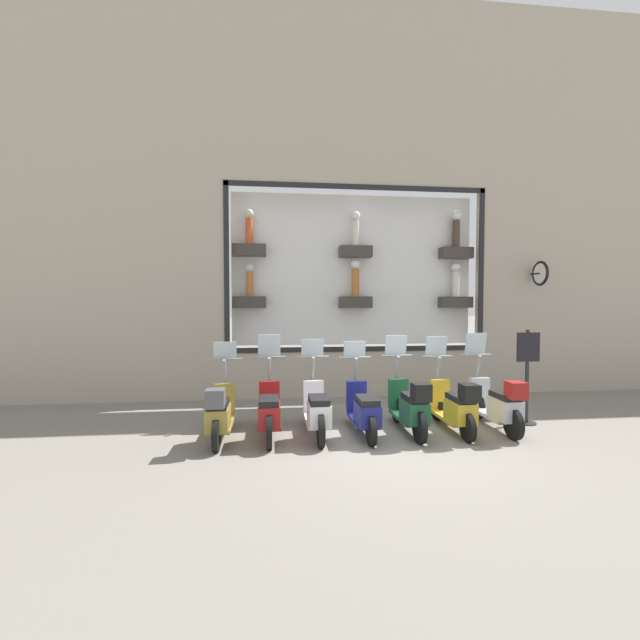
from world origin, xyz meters
TOP-DOWN VIEW (x-y plane):
  - ground_plane at (0.00, 0.00)m, footprint 120.00×120.00m
  - building_facade at (3.60, -0.00)m, footprint 1.23×36.00m
  - scooter_silver_0 at (0.38, -1.93)m, footprint 1.80×0.61m
  - scooter_yellow_1 at (0.37, -1.12)m, footprint 1.80×0.60m
  - scooter_green_2 at (0.38, -0.31)m, footprint 1.81×0.60m
  - scooter_navy_3 at (0.44, 0.50)m, footprint 1.80×0.60m
  - scooter_white_4 at (0.44, 1.31)m, footprint 1.81×0.60m
  - scooter_red_5 at (0.44, 2.13)m, footprint 1.81×0.61m
  - scooter_olive_6 at (0.38, 2.94)m, footprint 1.80×0.61m
  - shop_sign_post at (0.77, -2.71)m, footprint 0.36×0.45m

SIDE VIEW (x-z plane):
  - ground_plane at x=0.00m, z-range 0.00..0.00m
  - scooter_navy_3 at x=0.44m, z-range -0.36..1.20m
  - scooter_white_4 at x=0.44m, z-range -0.36..1.25m
  - scooter_red_5 at x=0.44m, z-range -0.40..1.30m
  - scooter_yellow_1 at x=0.37m, z-range -0.35..1.28m
  - scooter_olive_6 at x=0.38m, z-range -0.32..1.26m
  - scooter_silver_0 at x=0.38m, z-range -0.37..1.33m
  - scooter_green_2 at x=0.38m, z-range -0.35..1.32m
  - shop_sign_post at x=0.77m, z-range 0.08..1.86m
  - building_facade at x=3.60m, z-range 0.11..9.72m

